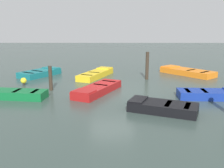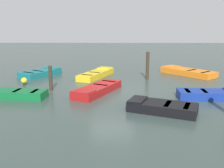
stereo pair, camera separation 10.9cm
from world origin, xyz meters
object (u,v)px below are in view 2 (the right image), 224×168
(rowboat_teal, at_px, (41,73))
(mooring_piling_near_left, at_px, (51,78))
(rowboat_green, at_px, (12,94))
(marker_buoy, at_px, (24,81))
(rowboat_red, at_px, (98,89))
(rowboat_yellow, at_px, (96,74))
(mooring_piling_center, at_px, (148,66))
(rowboat_orange, at_px, (188,72))
(rowboat_blue, at_px, (209,94))
(rowboat_black, at_px, (162,107))

(rowboat_teal, height_order, mooring_piling_near_left, mooring_piling_near_left)
(rowboat_green, xyz_separation_m, marker_buoy, (-0.35, 2.78, 0.07))
(rowboat_red, bearing_deg, rowboat_yellow, -149.28)
(mooring_piling_center, bearing_deg, marker_buoy, -166.39)
(rowboat_red, bearing_deg, marker_buoy, -85.21)
(rowboat_orange, height_order, mooring_piling_near_left, mooring_piling_near_left)
(rowboat_blue, height_order, mooring_piling_center, mooring_piling_center)
(marker_buoy, bearing_deg, rowboat_yellow, 31.77)
(mooring_piling_center, bearing_deg, rowboat_blue, -61.33)
(rowboat_yellow, bearing_deg, mooring_piling_near_left, 171.37)
(rowboat_yellow, bearing_deg, rowboat_green, 166.39)
(rowboat_orange, height_order, mooring_piling_center, mooring_piling_center)
(rowboat_orange, distance_m, rowboat_yellow, 6.80)
(rowboat_black, height_order, marker_buoy, marker_buoy)
(rowboat_orange, distance_m, marker_buoy, 11.57)
(rowboat_blue, bearing_deg, rowboat_red, 172.68)
(rowboat_blue, distance_m, marker_buoy, 10.69)
(mooring_piling_center, bearing_deg, rowboat_black, -91.52)
(rowboat_red, bearing_deg, rowboat_teal, -111.37)
(rowboat_blue, distance_m, rowboat_yellow, 8.13)
(mooring_piling_near_left, distance_m, mooring_piling_center, 6.58)
(rowboat_green, relative_size, mooring_piling_center, 1.91)
(rowboat_blue, height_order, rowboat_black, same)
(rowboat_teal, bearing_deg, rowboat_orange, -55.94)
(rowboat_black, bearing_deg, rowboat_red, -24.00)
(rowboat_yellow, height_order, marker_buoy, marker_buoy)
(mooring_piling_center, bearing_deg, rowboat_green, -147.90)
(rowboat_blue, relative_size, rowboat_teal, 0.92)
(rowboat_blue, distance_m, rowboat_black, 3.43)
(rowboat_teal, bearing_deg, rowboat_black, -105.64)
(rowboat_teal, distance_m, rowboat_yellow, 4.14)
(mooring_piling_near_left, bearing_deg, rowboat_red, -11.98)
(rowboat_green, relative_size, marker_buoy, 7.39)
(rowboat_red, distance_m, rowboat_yellow, 4.42)
(rowboat_green, height_order, mooring_piling_near_left, mooring_piling_near_left)
(rowboat_black, relative_size, marker_buoy, 6.45)
(rowboat_teal, xyz_separation_m, rowboat_yellow, (4.12, -0.44, -0.00))
(mooring_piling_near_left, xyz_separation_m, mooring_piling_center, (5.81, 3.08, 0.23))
(rowboat_teal, distance_m, marker_buoy, 3.08)
(rowboat_yellow, distance_m, marker_buoy, 5.01)
(rowboat_teal, relative_size, mooring_piling_center, 1.79)
(rowboat_yellow, bearing_deg, marker_buoy, 144.00)
(rowboat_blue, height_order, rowboat_green, same)
(rowboat_orange, distance_m, rowboat_blue, 6.44)
(rowboat_orange, distance_m, mooring_piling_near_left, 10.24)
(rowboat_orange, relative_size, rowboat_green, 1.12)
(marker_buoy, bearing_deg, rowboat_black, -32.64)
(rowboat_black, xyz_separation_m, mooring_piling_center, (0.18, 6.74, 0.71))
(rowboat_orange, bearing_deg, rowboat_green, 80.13)
(rowboat_blue, relative_size, rowboat_green, 0.86)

